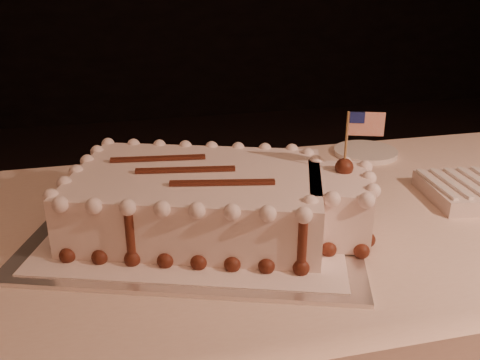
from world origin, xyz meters
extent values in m
cube|color=beige|center=(0.00, 0.60, 0.38)|extent=(2.40, 0.80, 0.75)
cube|color=silver|center=(-0.33, 0.59, 0.75)|extent=(0.71, 0.62, 0.01)
cube|color=white|center=(-0.33, 0.59, 0.76)|extent=(0.63, 0.56, 0.00)
cube|color=white|center=(-0.33, 0.59, 0.81)|extent=(0.52, 0.43, 0.11)
cube|color=white|center=(-0.09, 0.51, 0.81)|extent=(0.16, 0.20, 0.11)
sphere|color=#5A2516|center=(-0.56, 0.52, 0.77)|extent=(0.03, 0.03, 0.03)
sphere|color=#5A2516|center=(-0.51, 0.50, 0.77)|extent=(0.03, 0.03, 0.03)
sphere|color=#5A2516|center=(-0.46, 0.48, 0.77)|extent=(0.03, 0.03, 0.03)
sphere|color=#5A2516|center=(-0.41, 0.46, 0.77)|extent=(0.03, 0.03, 0.03)
sphere|color=#5A2516|center=(-0.35, 0.44, 0.77)|extent=(0.03, 0.03, 0.03)
sphere|color=#5A2516|center=(-0.30, 0.42, 0.77)|extent=(0.03, 0.03, 0.03)
sphere|color=#5A2516|center=(-0.25, 0.41, 0.77)|extent=(0.03, 0.03, 0.03)
sphere|color=#5A2516|center=(-0.20, 0.39, 0.77)|extent=(0.03, 0.03, 0.03)
sphere|color=#5A2516|center=(-0.17, 0.43, 0.77)|extent=(0.03, 0.03, 0.03)
sphere|color=#5A2516|center=(-0.13, 0.43, 0.77)|extent=(0.03, 0.03, 0.03)
sphere|color=#5A2516|center=(-0.08, 0.41, 0.77)|extent=(0.03, 0.03, 0.03)
sphere|color=#5A2516|center=(-0.05, 0.45, 0.77)|extent=(0.03, 0.03, 0.03)
sphere|color=#5A2516|center=(-0.03, 0.50, 0.77)|extent=(0.03, 0.03, 0.03)
sphere|color=#5A2516|center=(-0.02, 0.55, 0.77)|extent=(0.03, 0.03, 0.03)
sphere|color=#5A2516|center=(-0.04, 0.58, 0.77)|extent=(0.03, 0.03, 0.03)
sphere|color=#5A2516|center=(-0.10, 0.60, 0.77)|extent=(0.03, 0.03, 0.03)
sphere|color=#5A2516|center=(-0.10, 0.64, 0.77)|extent=(0.03, 0.03, 0.03)
sphere|color=#5A2516|center=(-0.12, 0.68, 0.77)|extent=(0.03, 0.03, 0.03)
sphere|color=#5A2516|center=(-0.17, 0.69, 0.77)|extent=(0.03, 0.03, 0.03)
sphere|color=#5A2516|center=(-0.22, 0.71, 0.77)|extent=(0.03, 0.03, 0.03)
sphere|color=#5A2516|center=(-0.28, 0.73, 0.77)|extent=(0.03, 0.03, 0.03)
sphere|color=#5A2516|center=(-0.33, 0.75, 0.77)|extent=(0.03, 0.03, 0.03)
sphere|color=#5A2516|center=(-0.38, 0.77, 0.77)|extent=(0.03, 0.03, 0.03)
sphere|color=#5A2516|center=(-0.43, 0.78, 0.77)|extent=(0.03, 0.03, 0.03)
sphere|color=#5A2516|center=(-0.48, 0.80, 0.77)|extent=(0.03, 0.03, 0.03)
sphere|color=#5A2516|center=(-0.51, 0.76, 0.77)|extent=(0.03, 0.03, 0.03)
sphere|color=#5A2516|center=(-0.52, 0.71, 0.77)|extent=(0.03, 0.03, 0.03)
sphere|color=#5A2516|center=(-0.54, 0.65, 0.77)|extent=(0.03, 0.03, 0.03)
sphere|color=#5A2516|center=(-0.56, 0.60, 0.77)|extent=(0.03, 0.03, 0.03)
sphere|color=#5A2516|center=(-0.58, 0.55, 0.77)|extent=(0.03, 0.03, 0.03)
sphere|color=white|center=(-0.56, 0.52, 0.86)|extent=(0.03, 0.03, 0.03)
sphere|color=white|center=(-0.51, 0.50, 0.86)|extent=(0.03, 0.03, 0.03)
sphere|color=white|center=(-0.46, 0.48, 0.86)|extent=(0.03, 0.03, 0.03)
sphere|color=white|center=(-0.41, 0.46, 0.86)|extent=(0.03, 0.03, 0.03)
sphere|color=white|center=(-0.35, 0.44, 0.86)|extent=(0.03, 0.03, 0.03)
sphere|color=white|center=(-0.30, 0.42, 0.86)|extent=(0.03, 0.03, 0.03)
sphere|color=white|center=(-0.25, 0.41, 0.86)|extent=(0.03, 0.03, 0.03)
sphere|color=white|center=(-0.20, 0.39, 0.86)|extent=(0.03, 0.03, 0.03)
sphere|color=white|center=(-0.17, 0.43, 0.86)|extent=(0.03, 0.03, 0.03)
sphere|color=white|center=(-0.13, 0.43, 0.86)|extent=(0.03, 0.03, 0.03)
sphere|color=white|center=(-0.08, 0.41, 0.86)|extent=(0.03, 0.03, 0.03)
sphere|color=white|center=(-0.05, 0.45, 0.86)|extent=(0.03, 0.03, 0.03)
sphere|color=white|center=(-0.03, 0.50, 0.86)|extent=(0.03, 0.03, 0.03)
sphere|color=white|center=(-0.02, 0.55, 0.86)|extent=(0.03, 0.03, 0.03)
sphere|color=white|center=(-0.04, 0.58, 0.86)|extent=(0.03, 0.03, 0.03)
sphere|color=white|center=(-0.10, 0.60, 0.86)|extent=(0.03, 0.03, 0.03)
sphere|color=white|center=(-0.10, 0.64, 0.86)|extent=(0.03, 0.03, 0.03)
sphere|color=white|center=(-0.12, 0.68, 0.86)|extent=(0.03, 0.03, 0.03)
sphere|color=white|center=(-0.17, 0.69, 0.86)|extent=(0.03, 0.03, 0.03)
sphere|color=white|center=(-0.22, 0.71, 0.86)|extent=(0.03, 0.03, 0.03)
sphere|color=white|center=(-0.28, 0.73, 0.86)|extent=(0.03, 0.03, 0.03)
sphere|color=white|center=(-0.33, 0.75, 0.86)|extent=(0.03, 0.03, 0.03)
sphere|color=white|center=(-0.38, 0.77, 0.86)|extent=(0.03, 0.03, 0.03)
sphere|color=white|center=(-0.43, 0.78, 0.86)|extent=(0.03, 0.03, 0.03)
sphere|color=white|center=(-0.48, 0.80, 0.86)|extent=(0.03, 0.03, 0.03)
sphere|color=white|center=(-0.51, 0.76, 0.86)|extent=(0.03, 0.03, 0.03)
sphere|color=white|center=(-0.52, 0.71, 0.86)|extent=(0.03, 0.03, 0.03)
sphere|color=white|center=(-0.54, 0.65, 0.86)|extent=(0.03, 0.03, 0.03)
sphere|color=white|center=(-0.56, 0.60, 0.86)|extent=(0.03, 0.03, 0.03)
sphere|color=white|center=(-0.58, 0.55, 0.86)|extent=(0.03, 0.03, 0.03)
cylinder|color=#5A2516|center=(-0.46, 0.48, 0.81)|extent=(0.01, 0.01, 0.10)
sphere|color=#5A2516|center=(-0.46, 0.48, 0.77)|extent=(0.03, 0.03, 0.03)
cylinder|color=#5A2516|center=(-0.20, 0.39, 0.81)|extent=(0.01, 0.01, 0.10)
sphere|color=#5A2516|center=(-0.20, 0.39, 0.77)|extent=(0.03, 0.03, 0.03)
cylinder|color=#5A2516|center=(-0.03, 0.50, 0.81)|extent=(0.01, 0.01, 0.10)
sphere|color=#5A2516|center=(-0.03, 0.50, 0.77)|extent=(0.03, 0.03, 0.03)
cylinder|color=#5A2516|center=(-0.12, 0.68, 0.81)|extent=(0.01, 0.01, 0.10)
sphere|color=#5A2516|center=(-0.12, 0.68, 0.77)|extent=(0.03, 0.03, 0.03)
cylinder|color=#5A2516|center=(-0.38, 0.77, 0.81)|extent=(0.01, 0.01, 0.10)
sphere|color=#5A2516|center=(-0.38, 0.77, 0.77)|extent=(0.03, 0.03, 0.03)
cylinder|color=#5A2516|center=(-0.54, 0.65, 0.81)|extent=(0.01, 0.01, 0.10)
sphere|color=#5A2516|center=(-0.54, 0.65, 0.77)|extent=(0.03, 0.03, 0.03)
cube|color=#5A2516|center=(-0.39, 0.67, 0.87)|extent=(0.18, 0.04, 0.01)
cube|color=#5A2516|center=(-0.35, 0.60, 0.87)|extent=(0.18, 0.04, 0.01)
cube|color=#5A2516|center=(-0.30, 0.52, 0.87)|extent=(0.18, 0.05, 0.01)
sphere|color=#5A2516|center=(-0.07, 0.53, 0.87)|extent=(0.03, 0.03, 0.03)
cylinder|color=#A37845|center=(-0.07, 0.53, 0.91)|extent=(0.00, 0.00, 0.13)
cube|color=#E44420|center=(-0.04, 0.52, 0.96)|extent=(0.06, 0.02, 0.04)
cube|color=navy|center=(-0.05, 0.53, 0.97)|extent=(0.03, 0.01, 0.02)
cube|color=white|center=(0.18, 0.61, 0.79)|extent=(0.02, 0.16, 0.01)
cube|color=white|center=(0.21, 0.60, 0.79)|extent=(0.02, 0.16, 0.01)
cube|color=white|center=(0.24, 0.60, 0.79)|extent=(0.02, 0.16, 0.01)
cube|color=white|center=(0.27, 0.59, 0.79)|extent=(0.02, 0.16, 0.01)
cylinder|color=white|center=(0.16, 0.90, 0.76)|extent=(0.16, 0.16, 0.01)
camera|label=1|loc=(-0.46, -0.30, 1.22)|focal=40.00mm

